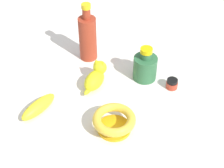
{
  "coord_description": "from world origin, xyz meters",
  "views": [
    {
      "loc": [
        -0.4,
        0.78,
        0.85
      ],
      "look_at": [
        0.0,
        0.0,
        0.08
      ],
      "focal_mm": 54.58,
      "sensor_mm": 36.0,
      "label": 1
    }
  ],
  "objects_px": {
    "banana": "(39,107)",
    "bottle_tall": "(88,37)",
    "nail_polish_jar": "(172,84)",
    "cat_figurine": "(96,77)",
    "bowl": "(114,121)",
    "bottle_short": "(145,67)"
  },
  "relations": [
    {
      "from": "bowl",
      "to": "cat_figurine",
      "type": "bearing_deg",
      "value": -45.76
    },
    {
      "from": "cat_figurine",
      "to": "banana",
      "type": "bearing_deg",
      "value": 63.08
    },
    {
      "from": "nail_polish_jar",
      "to": "cat_figurine",
      "type": "xyz_separation_m",
      "value": [
        0.26,
        0.12,
        0.02
      ]
    },
    {
      "from": "bottle_short",
      "to": "cat_figurine",
      "type": "bearing_deg",
      "value": 40.82
    },
    {
      "from": "bottle_tall",
      "to": "banana",
      "type": "xyz_separation_m",
      "value": [
        -0.01,
        0.35,
        -0.08
      ]
    },
    {
      "from": "nail_polish_jar",
      "to": "banana",
      "type": "height_order",
      "value": "banana"
    },
    {
      "from": "bottle_tall",
      "to": "banana",
      "type": "bearing_deg",
      "value": 90.96
    },
    {
      "from": "cat_figurine",
      "to": "bowl",
      "type": "height_order",
      "value": "cat_figurine"
    },
    {
      "from": "nail_polish_jar",
      "to": "bowl",
      "type": "height_order",
      "value": "bowl"
    },
    {
      "from": "nail_polish_jar",
      "to": "bottle_short",
      "type": "bearing_deg",
      "value": -3.61
    },
    {
      "from": "bottle_tall",
      "to": "nail_polish_jar",
      "type": "bearing_deg",
      "value": 176.45
    },
    {
      "from": "bottle_short",
      "to": "banana",
      "type": "xyz_separation_m",
      "value": [
        0.25,
        0.34,
        -0.03
      ]
    },
    {
      "from": "bottle_short",
      "to": "banana",
      "type": "height_order",
      "value": "bottle_short"
    },
    {
      "from": "bottle_tall",
      "to": "banana",
      "type": "distance_m",
      "value": 0.36
    },
    {
      "from": "nail_polish_jar",
      "to": "cat_figurine",
      "type": "distance_m",
      "value": 0.29
    },
    {
      "from": "bottle_tall",
      "to": "cat_figurine",
      "type": "bearing_deg",
      "value": 128.77
    },
    {
      "from": "nail_polish_jar",
      "to": "bottle_tall",
      "type": "relative_size",
      "value": 0.18
    },
    {
      "from": "banana",
      "to": "bottle_tall",
      "type": "bearing_deg",
      "value": 9.95
    },
    {
      "from": "nail_polish_jar",
      "to": "banana",
      "type": "xyz_separation_m",
      "value": [
        0.37,
        0.33,
        0.0
      ]
    },
    {
      "from": "bowl",
      "to": "banana",
      "type": "xyz_separation_m",
      "value": [
        0.27,
        0.05,
        -0.02
      ]
    },
    {
      "from": "nail_polish_jar",
      "to": "banana",
      "type": "relative_size",
      "value": 0.29
    },
    {
      "from": "bowl",
      "to": "banana",
      "type": "relative_size",
      "value": 0.94
    }
  ]
}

